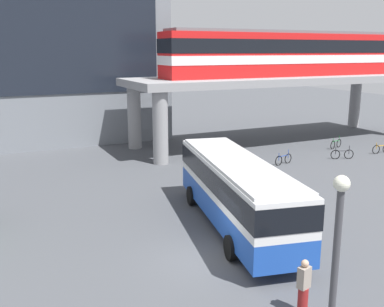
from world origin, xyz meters
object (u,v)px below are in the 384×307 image
Objects in this scene: bicycle_green at (336,144)px; bicycle_orange at (381,149)px; bus_main at (236,186)px; bicycle_blue at (283,159)px; bicycle_black at (342,154)px; bicycle_silver at (216,162)px; bicycle_brown at (234,167)px; train at (284,53)px; pedestrian_waiting_near_stop at (303,288)px.

bicycle_green is 3.57m from bicycle_orange.
bicycle_green is at bearing 121.82° from bicycle_orange.
bus_main is 20.17m from bicycle_orange.
bicycle_black is at bearing -6.63° from bicycle_blue.
bicycle_silver is 14.06m from bicycle_orange.
bicycle_silver is (-0.46, 1.67, 0.00)m from bicycle_brown.
bicycle_orange is 1.06× the size of bicycle_black.
bicycle_silver and bicycle_black have the same top height.
bicycle_silver is 1.06× the size of bicycle_black.
bicycle_silver is 1.00× the size of bicycle_orange.
bus_main reaches higher than bicycle_green.
train is 13.79m from bicycle_brown.
bicycle_brown is 0.99× the size of bicycle_silver.
pedestrian_waiting_near_stop reaches higher than bicycle_orange.
bicycle_brown and bicycle_orange have the same top height.
bicycle_blue is at bearing 2.73° from bicycle_brown.
pedestrian_waiting_near_stop is (-6.20, -16.98, 0.50)m from bicycle_silver.
bus_main is 6.33× the size of bicycle_orange.
pedestrian_waiting_near_stop is (-18.24, -18.03, 0.50)m from bicycle_green.
bus_main is at bearing -137.04° from bicycle_blue.
bicycle_black is at bearing -89.04° from train.
train reaches higher than bicycle_black.
bicycle_blue is 1.03× the size of bicycle_black.
train is 13.11× the size of bicycle_green.
bus_main is 6.33× the size of bicycle_silver.
bicycle_orange is (13.46, -0.31, 0.00)m from bicycle_brown.
bicycle_brown is 0.99× the size of bicycle_orange.
bicycle_green is (11.57, 2.73, 0.00)m from bicycle_brown.
pedestrian_waiting_near_stop reaches higher than bicycle_black.
pedestrian_waiting_near_stop reaches higher than bicycle_blue.
bus_main is 6.63× the size of bicycle_green.
bicycle_black is at bearing 43.11° from pedestrian_waiting_near_stop.
bus_main is 6.69× the size of bicycle_black.
bicycle_silver is 0.98× the size of pedestrian_waiting_near_stop.
pedestrian_waiting_near_stop is at bearing -113.52° from bicycle_brown.
bicycle_green is 3.86m from bicycle_black.
bicycle_black is (5.01, -0.58, 0.00)m from bicycle_blue.
bicycle_blue is 4.28m from bicycle_brown.
bicycle_blue is 7.72m from bicycle_green.
bicycle_blue and bicycle_orange have the same top height.
bicycle_black is 21.85m from pedestrian_waiting_near_stop.
bicycle_brown is 16.70m from pedestrian_waiting_near_stop.
train reaches higher than bicycle_orange.
bicycle_brown and bicycle_silver have the same top height.
bicycle_green is 25.65m from pedestrian_waiting_near_stop.
bicycle_green and bicycle_black have the same top height.
bicycle_green is at bearing 13.26° from bicycle_brown.
pedestrian_waiting_near_stop is (-6.66, -15.30, 0.50)m from bicycle_brown.
bus_main is at bearing -146.07° from bicycle_green.
bicycle_black is at bearing -126.41° from bicycle_green.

